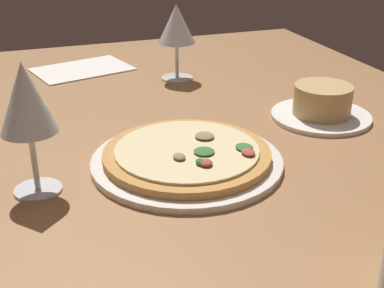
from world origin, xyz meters
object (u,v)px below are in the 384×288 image
(ramekin_on_saucer, at_px, (322,105))
(wine_glass_near, at_px, (176,26))
(wine_glass_far, at_px, (26,101))
(pizza_main, at_px, (187,157))
(paper_menu, at_px, (82,69))

(ramekin_on_saucer, relative_size, wine_glass_near, 1.10)
(wine_glass_far, bearing_deg, pizza_main, 92.26)
(pizza_main, relative_size, wine_glass_near, 1.75)
(ramekin_on_saucer, bearing_deg, wine_glass_far, -78.44)
(pizza_main, bearing_deg, wine_glass_far, -87.74)
(pizza_main, bearing_deg, paper_menu, -172.17)
(pizza_main, distance_m, wine_glass_near, 0.42)
(wine_glass_far, bearing_deg, paper_menu, 165.36)
(pizza_main, distance_m, paper_menu, 0.54)
(pizza_main, xyz_separation_m, paper_menu, (-0.53, -0.07, -0.01))
(wine_glass_near, bearing_deg, wine_glass_far, -38.88)
(ramekin_on_saucer, xyz_separation_m, wine_glass_far, (0.10, -0.50, 0.10))
(pizza_main, xyz_separation_m, wine_glass_near, (-0.39, 0.11, 0.10))
(wine_glass_far, xyz_separation_m, wine_glass_near, (-0.40, 0.33, -0.01))
(paper_menu, bearing_deg, wine_glass_near, 38.92)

